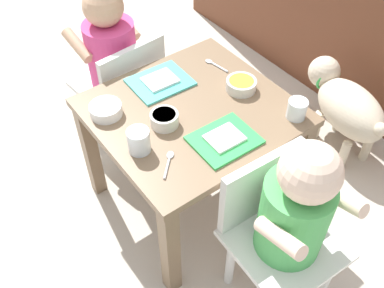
# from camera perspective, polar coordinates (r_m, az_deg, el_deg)

# --- Properties ---
(ground_plane) EXTENTS (7.00, 7.00, 0.00)m
(ground_plane) POSITION_cam_1_polar(r_m,az_deg,el_deg) (1.65, -0.00, -6.88)
(ground_plane) COLOR beige
(dining_table) EXTENTS (0.54, 0.58, 0.44)m
(dining_table) POSITION_cam_1_polar(r_m,az_deg,el_deg) (1.38, -0.00, 2.23)
(dining_table) COLOR #7A6047
(dining_table) RESTS_ON ground
(seated_child_left) EXTENTS (0.31, 0.31, 0.66)m
(seated_child_left) POSITION_cam_1_polar(r_m,az_deg,el_deg) (1.63, -10.23, 11.40)
(seated_child_left) COLOR silver
(seated_child_left) RESTS_ON ground
(seated_child_right) EXTENTS (0.29, 0.29, 0.65)m
(seated_child_right) POSITION_cam_1_polar(r_m,az_deg,el_deg) (1.14, 12.85, -8.63)
(seated_child_right) COLOR silver
(seated_child_right) RESTS_ON ground
(dog) EXTENTS (0.44, 0.26, 0.31)m
(dog) POSITION_cam_1_polar(r_m,az_deg,el_deg) (1.79, 19.41, 4.92)
(dog) COLOR beige
(dog) RESTS_ON ground
(food_tray_left) EXTENTS (0.16, 0.19, 0.02)m
(food_tray_left) POSITION_cam_1_polar(r_m,az_deg,el_deg) (1.42, -4.19, 8.13)
(food_tray_left) COLOR #4CC6BC
(food_tray_left) RESTS_ON dining_table
(food_tray_right) EXTENTS (0.15, 0.18, 0.02)m
(food_tray_right) POSITION_cam_1_polar(r_m,az_deg,el_deg) (1.23, 4.24, 0.61)
(food_tray_right) COLOR green
(food_tray_right) RESTS_ON dining_table
(water_cup_left) EXTENTS (0.06, 0.06, 0.06)m
(water_cup_left) POSITION_cam_1_polar(r_m,az_deg,el_deg) (1.32, 13.51, 4.32)
(water_cup_left) COLOR white
(water_cup_left) RESTS_ON dining_table
(water_cup_right) EXTENTS (0.06, 0.06, 0.07)m
(water_cup_right) POSITION_cam_1_polar(r_m,az_deg,el_deg) (1.19, -6.94, 0.26)
(water_cup_right) COLOR white
(water_cup_right) RESTS_ON dining_table
(veggie_bowl_far) EXTENTS (0.10, 0.10, 0.03)m
(veggie_bowl_far) POSITION_cam_1_polar(r_m,az_deg,el_deg) (1.39, 6.43, 7.72)
(veggie_bowl_far) COLOR silver
(veggie_bowl_far) RESTS_ON dining_table
(cereal_bowl_left_side) EXTENTS (0.08, 0.08, 0.04)m
(cereal_bowl_left_side) POSITION_cam_1_polar(r_m,az_deg,el_deg) (1.26, -3.63, 3.31)
(cereal_bowl_left_side) COLOR silver
(cereal_bowl_left_side) RESTS_ON dining_table
(cereal_bowl_right_side) EXTENTS (0.10, 0.10, 0.03)m
(cereal_bowl_right_side) POSITION_cam_1_polar(r_m,az_deg,el_deg) (1.32, -11.19, 4.45)
(cereal_bowl_right_side) COLOR white
(cereal_bowl_right_side) RESTS_ON dining_table
(spoon_by_left_tray) EXTENTS (0.08, 0.08, 0.01)m
(spoon_by_left_tray) POSITION_cam_1_polar(r_m,az_deg,el_deg) (1.17, -3.07, -2.31)
(spoon_by_left_tray) COLOR silver
(spoon_by_left_tray) RESTS_ON dining_table
(spoon_by_right_tray) EXTENTS (0.10, 0.03, 0.01)m
(spoon_by_right_tray) POSITION_cam_1_polar(r_m,az_deg,el_deg) (1.50, 2.93, 10.35)
(spoon_by_right_tray) COLOR silver
(spoon_by_right_tray) RESTS_ON dining_table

